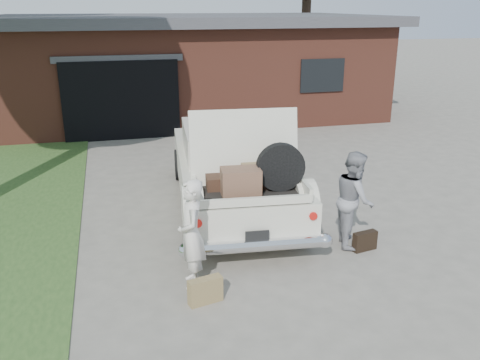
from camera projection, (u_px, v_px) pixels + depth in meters
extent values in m
plane|color=gray|center=(250.00, 262.00, 7.57)|extent=(90.00, 90.00, 0.00)
cube|color=brown|center=(190.00, 69.00, 17.83)|extent=(12.00, 7.00, 3.00)
cube|color=#4C4C51|center=(188.00, 20.00, 17.29)|extent=(12.80, 7.80, 0.30)
cube|color=black|center=(121.00, 100.00, 14.21)|extent=(3.20, 0.30, 2.20)
cube|color=#4C4C51|center=(118.00, 59.00, 13.77)|extent=(3.50, 0.12, 0.18)
cube|color=black|center=(322.00, 75.00, 15.41)|extent=(1.40, 0.08, 1.00)
cylinder|color=#38281E|center=(306.00, 25.00, 24.32)|extent=(0.44, 0.44, 5.45)
cube|color=beige|center=(231.00, 174.00, 9.52)|extent=(2.38, 5.19, 0.65)
cube|color=beige|center=(229.00, 140.00, 9.61)|extent=(1.84, 2.16, 0.52)
cube|color=black|center=(222.00, 130.00, 10.51)|extent=(1.56, 0.23, 0.44)
cube|color=black|center=(236.00, 155.00, 8.73)|extent=(1.56, 0.23, 0.44)
cylinder|color=black|center=(191.00, 229.00, 7.89)|extent=(0.28, 0.68, 0.66)
cylinder|color=black|center=(301.00, 222.00, 8.15)|extent=(0.28, 0.68, 0.66)
cylinder|color=black|center=(180.00, 165.00, 11.08)|extent=(0.28, 0.68, 0.66)
cylinder|color=black|center=(260.00, 161.00, 11.34)|extent=(0.28, 0.68, 0.66)
cylinder|color=silver|center=(257.00, 245.00, 7.20)|extent=(2.07, 0.38, 0.18)
cylinder|color=#A5140F|center=(198.00, 223.00, 7.02)|extent=(0.13, 0.11, 0.12)
cylinder|color=#A5140F|center=(313.00, 215.00, 7.27)|extent=(0.13, 0.11, 0.12)
cube|color=black|center=(257.00, 236.00, 7.13)|extent=(0.34, 0.05, 0.17)
cube|color=black|center=(249.00, 192.00, 7.62)|extent=(1.66, 1.25, 0.04)
cube|color=beige|center=(195.00, 188.00, 7.47)|extent=(0.17, 1.11, 0.18)
cube|color=beige|center=(301.00, 183.00, 7.71)|extent=(0.17, 1.11, 0.18)
cube|color=beige|center=(256.00, 201.00, 7.09)|extent=(1.61, 0.21, 0.12)
cube|color=beige|center=(244.00, 147.00, 7.84)|extent=(1.71, 0.43, 1.14)
cube|color=#41281C|center=(226.00, 181.00, 7.73)|extent=(0.64, 0.44, 0.19)
cube|color=brown|center=(241.00, 182.00, 7.41)|extent=(0.60, 0.43, 0.40)
cube|color=black|center=(250.00, 180.00, 7.77)|extent=(0.70, 0.50, 0.21)
cube|color=#95774C|center=(259.00, 171.00, 7.67)|extent=(0.54, 0.38, 0.18)
cylinder|color=black|center=(280.00, 167.00, 7.52)|extent=(0.74, 0.23, 0.72)
imported|color=silver|center=(192.00, 234.00, 6.73)|extent=(0.39, 0.57, 1.51)
imported|color=gray|center=(354.00, 199.00, 7.94)|extent=(0.76, 0.87, 1.53)
cube|color=#967D4C|center=(205.00, 291.00, 6.50)|extent=(0.47, 0.24, 0.35)
cube|color=black|center=(365.00, 241.00, 7.90)|extent=(0.41, 0.20, 0.31)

